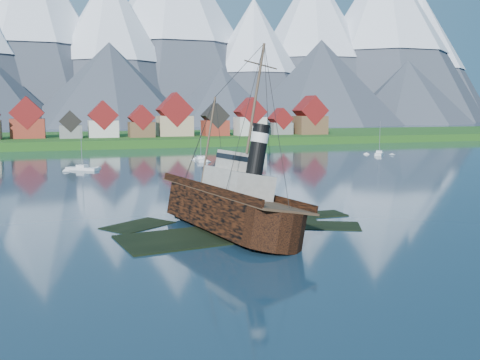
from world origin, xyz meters
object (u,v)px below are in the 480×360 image
object	(u,v)px
sailboat_d	(379,154)
tugboat_wreck	(221,204)
sailboat_c	(82,169)
sailboat_e	(201,160)

from	to	relation	value
sailboat_d	tugboat_wreck	bearing A→B (deg)	-93.86
sailboat_c	sailboat_e	world-z (taller)	sailboat_e
sailboat_d	sailboat_c	bearing A→B (deg)	-132.37
tugboat_wreck	sailboat_c	bearing A→B (deg)	90.06
tugboat_wreck	sailboat_c	size ratio (longest dim) A/B	2.83
tugboat_wreck	sailboat_d	world-z (taller)	tugboat_wreck
sailboat_c	tugboat_wreck	bearing A→B (deg)	-130.35
sailboat_e	sailboat_d	bearing A→B (deg)	8.24
sailboat_d	sailboat_e	world-z (taller)	sailboat_e
sailboat_c	sailboat_d	world-z (taller)	sailboat_d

